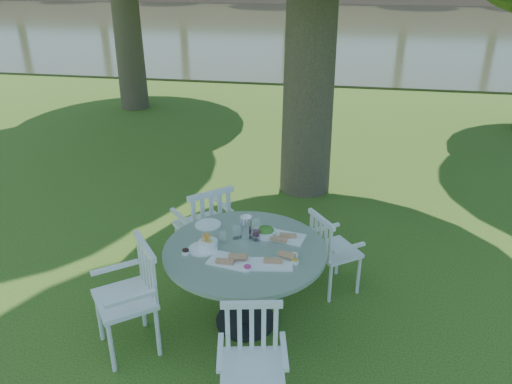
% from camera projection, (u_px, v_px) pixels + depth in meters
% --- Properties ---
extents(ground, '(140.00, 140.00, 0.00)m').
position_uv_depth(ground, '(253.00, 268.00, 5.57)').
color(ground, '#213F0D').
rests_on(ground, ground).
extents(table, '(1.44, 1.44, 0.82)m').
position_uv_depth(table, '(245.00, 263.00, 4.46)').
color(table, black).
rests_on(table, ground).
extents(chair_ne, '(0.59, 0.60, 0.87)m').
position_uv_depth(chair_ne, '(328.00, 247.00, 5.00)').
color(chair_ne, silver).
rests_on(chair_ne, ground).
extents(chair_nw, '(0.70, 0.70, 1.01)m').
position_uv_depth(chair_nw, '(207.00, 223.00, 5.28)').
color(chair_nw, silver).
rests_on(chair_nw, ground).
extents(chair_sw, '(0.68, 0.69, 1.00)m').
position_uv_depth(chair_sw, '(135.00, 289.00, 4.24)').
color(chair_sw, silver).
rests_on(chair_sw, ground).
extents(chair_se, '(0.53, 0.51, 0.90)m').
position_uv_depth(chair_se, '(252.00, 353.00, 3.63)').
color(chair_se, silver).
rests_on(chair_se, ground).
extents(tableware, '(1.07, 0.85, 0.22)m').
position_uv_depth(tableware, '(243.00, 239.00, 4.45)').
color(tableware, white).
rests_on(tableware, table).
extents(river, '(100.00, 28.00, 0.12)m').
position_uv_depth(river, '(332.00, 26.00, 26.10)').
color(river, '#2F321E').
rests_on(river, ground).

